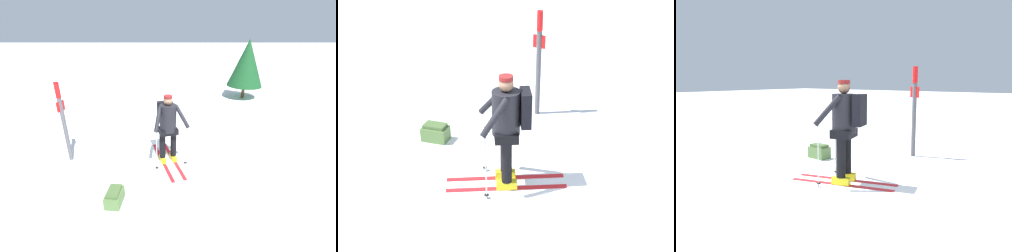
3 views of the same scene
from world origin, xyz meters
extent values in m
plane|color=white|center=(0.00, 0.00, 0.00)|extent=(80.00, 80.00, 0.00)
cube|color=red|center=(0.51, 0.09, 0.01)|extent=(0.60, 1.73, 0.01)
cube|color=yellow|center=(0.51, 0.09, 0.07)|extent=(0.19, 0.32, 0.12)
cylinder|color=black|center=(0.51, 0.09, 0.49)|extent=(0.15, 0.15, 0.71)
cube|color=red|center=(0.78, 0.17, 0.01)|extent=(0.60, 1.73, 0.01)
cube|color=yellow|center=(0.78, 0.17, 0.07)|extent=(0.19, 0.32, 0.12)
cylinder|color=black|center=(0.78, 0.17, 0.49)|extent=(0.15, 0.15, 0.71)
cube|color=black|center=(0.64, 0.13, 0.84)|extent=(0.51, 0.45, 0.14)
cylinder|color=black|center=(0.64, 0.13, 1.16)|extent=(0.40, 0.40, 0.65)
sphere|color=#8C664C|center=(0.64, 0.13, 1.59)|extent=(0.21, 0.21, 0.21)
cylinder|color=maroon|center=(0.64, 0.13, 1.68)|extent=(0.20, 0.20, 0.06)
cube|color=black|center=(0.72, -0.12, 1.23)|extent=(0.39, 0.24, 0.51)
cylinder|color=#B2B7BC|center=(0.21, 0.32, 0.53)|extent=(0.02, 0.02, 1.06)
cylinder|color=black|center=(0.21, 0.32, 0.06)|extent=(0.07, 0.07, 0.01)
cylinder|color=black|center=(0.32, 0.21, 1.23)|extent=(0.40, 0.38, 0.51)
cylinder|color=#B2B7BC|center=(0.90, 0.53, 0.53)|extent=(0.02, 0.02, 1.06)
cylinder|color=black|center=(0.90, 0.53, 0.06)|extent=(0.07, 0.07, 0.01)
cylinder|color=black|center=(0.87, 0.38, 1.23)|extent=(0.19, 0.47, 0.51)
cube|color=#4C6B38|center=(1.67, 1.62, 0.12)|extent=(0.33, 0.47, 0.25)
cube|color=#415B2F|center=(1.67, 1.62, 0.28)|extent=(0.26, 0.39, 0.06)
cylinder|color=#4C4C51|center=(3.12, 0.09, 1.00)|extent=(0.10, 0.10, 2.00)
cylinder|color=red|center=(3.12, 0.09, 1.82)|extent=(0.11, 0.11, 0.36)
cube|color=red|center=(3.12, 0.09, 1.44)|extent=(0.09, 0.24, 0.24)
camera|label=1|loc=(0.64, 4.97, 3.15)|focal=24.00mm
camera|label=2|loc=(-5.00, -1.16, 3.96)|focal=50.00mm
camera|label=3|loc=(-3.55, -3.13, 1.72)|focal=35.00mm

